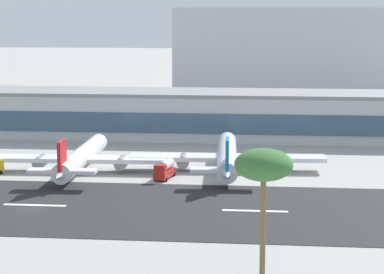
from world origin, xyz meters
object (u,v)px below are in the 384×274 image
at_px(palm_tree_0, 264,167).
at_px(distant_hotel_block, 301,55).
at_px(service_fuel_truck_1, 165,169).
at_px(airliner_blue_tail_gate_1, 227,157).
at_px(airliner_red_tail_gate_0, 80,158).
at_px(terminal_building, 180,114).

bearing_deg(palm_tree_0, distant_hotel_block, 87.27).
distance_m(service_fuel_truck_1, palm_tree_0, 68.75).
distance_m(distant_hotel_block, airliner_blue_tail_gate_1, 153.31).
distance_m(distant_hotel_block, airliner_red_tail_gate_0, 165.41).
height_order(airliner_blue_tail_gate_1, palm_tree_0, palm_tree_0).
height_order(airliner_red_tail_gate_0, palm_tree_0, palm_tree_0).
bearing_deg(service_fuel_truck_1, airliner_red_tail_gate_0, -95.29).
xyz_separation_m(terminal_building, palm_tree_0, (26.59, -123.23, 8.55)).
distance_m(distant_hotel_block, service_fuel_truck_1, 165.23).
bearing_deg(palm_tree_0, airliner_red_tail_gate_0, 121.78).
bearing_deg(service_fuel_truck_1, airliner_blue_tail_gate_1, 136.26).
height_order(airliner_blue_tail_gate_1, service_fuel_truck_1, airliner_blue_tail_gate_1).
bearing_deg(airliner_blue_tail_gate_1, airliner_red_tail_gate_0, 94.40).
relative_size(terminal_building, palm_tree_0, 12.21).
xyz_separation_m(airliner_red_tail_gate_0, palm_tree_0, (42.62, -68.78, 12.11)).
height_order(terminal_building, distant_hotel_block, distant_hotel_block).
bearing_deg(airliner_blue_tail_gate_1, terminal_building, 15.36).
xyz_separation_m(terminal_building, distant_hotel_block, (37.31, 101.33, 12.26)).
xyz_separation_m(distant_hotel_block, airliner_red_tail_gate_0, (-53.33, -155.78, -15.82)).
xyz_separation_m(service_fuel_truck_1, palm_tree_0, (22.50, -63.59, 13.26)).
bearing_deg(distant_hotel_block, airliner_blue_tail_gate_1, -97.62).
relative_size(terminal_building, distant_hotel_block, 2.12).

